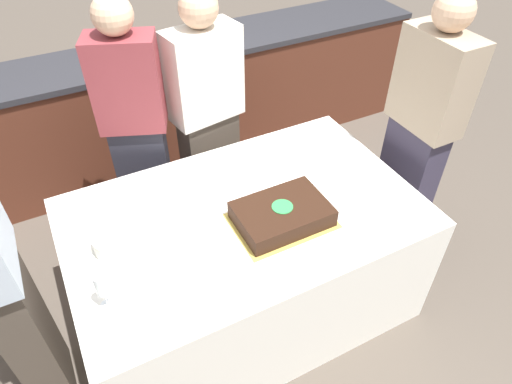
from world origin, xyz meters
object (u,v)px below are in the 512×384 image
at_px(cake, 282,214).
at_px(person_cutting_cake, 208,119).
at_px(plate_stack, 118,241).
at_px(wine_glass, 101,286).
at_px(person_standing_back, 137,134).
at_px(person_seated_right, 418,138).

xyz_separation_m(cake, person_cutting_cake, (0.00, 0.90, 0.02)).
xyz_separation_m(plate_stack, wine_glass, (-0.12, -0.29, 0.08)).
bearing_deg(person_cutting_cake, person_standing_back, -9.61).
relative_size(cake, person_seated_right, 0.29).
distance_m(cake, person_seated_right, 0.96).
distance_m(cake, wine_glass, 0.86).
relative_size(cake, person_cutting_cake, 0.30).
bearing_deg(person_seated_right, cake, -81.49).
distance_m(cake, person_cutting_cake, 0.90).
height_order(cake, person_seated_right, person_seated_right).
height_order(plate_stack, person_cutting_cake, person_cutting_cake).
bearing_deg(cake, person_standing_back, 115.42).
distance_m(person_cutting_cake, person_seated_right, 1.22).
bearing_deg(person_seated_right, plate_stack, -91.67).
bearing_deg(person_cutting_cake, plate_stack, 34.65).
distance_m(wine_glass, person_seated_right, 1.82).
relative_size(wine_glass, person_standing_back, 0.11).
xyz_separation_m(wine_glass, person_seated_right, (1.80, 0.24, -0.03)).
relative_size(plate_stack, person_standing_back, 0.13).
distance_m(cake, person_standing_back, 1.00).
distance_m(plate_stack, person_seated_right, 1.68).
xyz_separation_m(person_cutting_cake, person_standing_back, (-0.43, 0.00, 0.02)).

